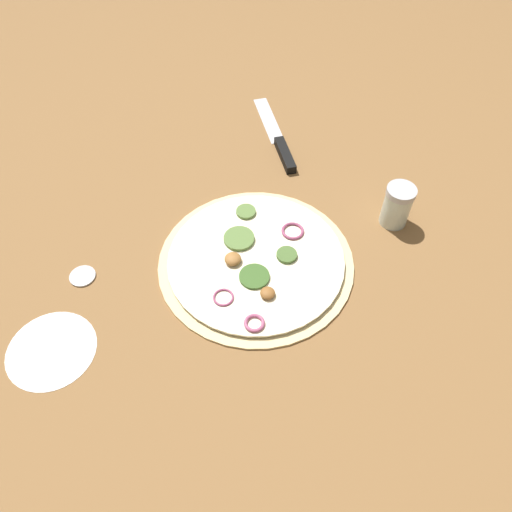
{
  "coord_description": "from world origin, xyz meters",
  "views": [
    {
      "loc": [
        0.41,
        0.33,
        0.69
      ],
      "look_at": [
        0.0,
        0.0,
        0.02
      ],
      "focal_mm": 35.0,
      "sensor_mm": 36.0,
      "label": 1
    }
  ],
  "objects_px": {
    "knife": "(281,145)",
    "pizza": "(256,260)",
    "loose_cap": "(82,276)",
    "spice_jar": "(397,205)"
  },
  "relations": [
    {
      "from": "pizza",
      "to": "spice_jar",
      "type": "relative_size",
      "value": 4.12
    },
    {
      "from": "knife",
      "to": "spice_jar",
      "type": "height_order",
      "value": "spice_jar"
    },
    {
      "from": "knife",
      "to": "pizza",
      "type": "bearing_deg",
      "value": 156.51
    },
    {
      "from": "pizza",
      "to": "knife",
      "type": "relative_size",
      "value": 1.51
    },
    {
      "from": "knife",
      "to": "loose_cap",
      "type": "xyz_separation_m",
      "value": [
        0.48,
        -0.06,
        -0.0
      ]
    },
    {
      "from": "spice_jar",
      "to": "loose_cap",
      "type": "xyz_separation_m",
      "value": [
        0.44,
        -0.35,
        -0.04
      ]
    },
    {
      "from": "knife",
      "to": "loose_cap",
      "type": "height_order",
      "value": "knife"
    },
    {
      "from": "spice_jar",
      "to": "loose_cap",
      "type": "bearing_deg",
      "value": -38.31
    },
    {
      "from": "knife",
      "to": "spice_jar",
      "type": "xyz_separation_m",
      "value": [
        0.04,
        0.29,
        0.03
      ]
    },
    {
      "from": "pizza",
      "to": "loose_cap",
      "type": "xyz_separation_m",
      "value": [
        0.21,
        -0.21,
        -0.0
      ]
    }
  ]
}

